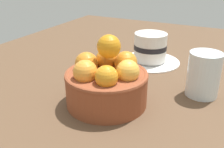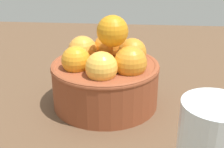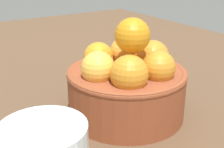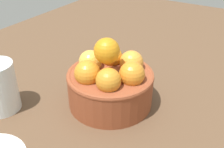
% 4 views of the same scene
% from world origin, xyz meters
% --- Properties ---
extents(ground_plane, '(1.52, 1.02, 0.04)m').
position_xyz_m(ground_plane, '(0.00, 0.00, -0.02)').
color(ground_plane, brown).
extents(terracotta_bowl, '(0.16, 0.16, 0.14)m').
position_xyz_m(terracotta_bowl, '(-0.00, -0.00, 0.05)').
color(terracotta_bowl, brown).
rests_on(terracotta_bowl, ground_plane).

